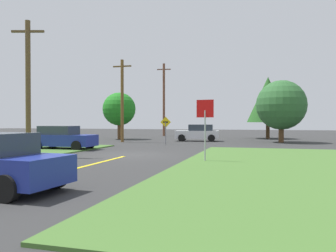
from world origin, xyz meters
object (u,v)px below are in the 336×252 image
(parked_car_near_building, at_px, (63,138))
(oak_tree_left, at_px, (268,100))
(car_approaching_junction, at_px, (198,133))
(stop_sign, at_px, (205,118))
(utility_pole_far, at_px, (164,99))
(pine_tree_center, at_px, (281,105))
(direction_sign, at_px, (166,127))
(utility_pole_mid, at_px, (122,100))
(utility_pole_near, at_px, (28,86))
(oak_tree_right, at_px, (119,109))

(parked_car_near_building, bearing_deg, oak_tree_left, 53.64)
(car_approaching_junction, distance_m, parked_car_near_building, 14.12)
(stop_sign, bearing_deg, utility_pole_far, -61.01)
(pine_tree_center, bearing_deg, direction_sign, -149.58)
(utility_pole_mid, bearing_deg, oak_tree_left, 37.60)
(utility_pole_near, xyz_separation_m, utility_pole_far, (0.03, 26.61, 0.95))
(parked_car_near_building, xyz_separation_m, utility_pole_near, (0.74, -4.49, 3.07))
(stop_sign, height_order, utility_pole_far, utility_pole_far)
(car_approaching_junction, height_order, parked_car_near_building, same)
(oak_tree_right, bearing_deg, car_approaching_junction, -6.94)
(utility_pole_near, height_order, utility_pole_mid, utility_pole_mid)
(utility_pole_mid, xyz_separation_m, direction_sign, (4.81, -2.13, -2.51))
(parked_car_near_building, distance_m, pine_tree_center, 19.38)
(direction_sign, bearing_deg, utility_pole_near, -112.75)
(utility_pole_near, bearing_deg, utility_pole_mid, 90.51)
(car_approaching_junction, xyz_separation_m, pine_tree_center, (7.69, 0.02, 2.61))
(utility_pole_mid, bearing_deg, stop_sign, -53.22)
(parked_car_near_building, xyz_separation_m, pine_tree_center, (14.83, 12.20, 2.60))
(utility_pole_mid, height_order, oak_tree_left, utility_pole_mid)
(utility_pole_far, xyz_separation_m, oak_tree_left, (12.97, -3.20, -0.50))
(car_approaching_junction, height_order, utility_pole_mid, utility_pole_mid)
(stop_sign, relative_size, utility_pole_near, 0.40)
(utility_pole_far, bearing_deg, oak_tree_left, -13.86)
(parked_car_near_building, relative_size, direction_sign, 1.86)
(car_approaching_junction, distance_m, oak_tree_right, 9.17)
(car_approaching_junction, xyz_separation_m, oak_tree_left, (6.60, 6.73, 3.53))
(stop_sign, relative_size, parked_car_near_building, 0.69)
(stop_sign, relative_size, direction_sign, 1.28)
(parked_car_near_building, distance_m, utility_pole_far, 22.49)
(utility_pole_near, distance_m, pine_tree_center, 21.85)
(direction_sign, distance_m, oak_tree_right, 9.81)
(stop_sign, relative_size, utility_pole_mid, 0.39)
(utility_pole_mid, relative_size, direction_sign, 3.29)
(utility_pole_near, distance_m, utility_pole_far, 26.63)
(direction_sign, bearing_deg, pine_tree_center, 30.42)
(stop_sign, height_order, utility_pole_near, utility_pole_near)
(oak_tree_left, bearing_deg, stop_sign, -97.69)
(parked_car_near_building, xyz_separation_m, utility_pole_far, (0.77, 22.12, 4.02))
(stop_sign, bearing_deg, pine_tree_center, -95.51)
(utility_pole_near, relative_size, direction_sign, 3.23)
(oak_tree_right, bearing_deg, oak_tree_left, 20.22)
(parked_car_near_building, relative_size, utility_pole_far, 0.46)
(utility_pole_mid, bearing_deg, utility_pole_near, -89.49)
(parked_car_near_building, height_order, oak_tree_right, oak_tree_right)
(parked_car_near_building, distance_m, utility_pole_near, 5.49)
(utility_pole_far, distance_m, oak_tree_right, 9.32)
(pine_tree_center, bearing_deg, parked_car_near_building, -140.55)
(car_approaching_junction, bearing_deg, stop_sign, 95.54)
(utility_pole_far, height_order, oak_tree_left, utility_pole_far)
(direction_sign, bearing_deg, oak_tree_right, 137.08)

